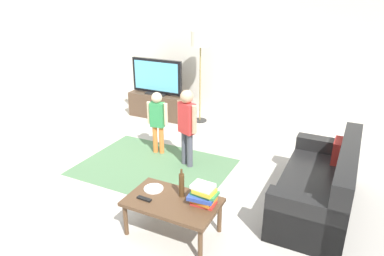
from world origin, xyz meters
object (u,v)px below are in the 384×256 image
at_px(bottle, 182,185).
at_px(child_near_tv, 157,117).
at_px(plate, 154,189).
at_px(book_stack, 203,195).
at_px(coffee_table, 173,204).
at_px(couch, 323,188).
at_px(tv_remote, 144,199).
at_px(floor_lamp, 200,44).
at_px(tv_stand, 158,105).
at_px(child_center, 187,121).
at_px(tv, 157,77).

bearing_deg(bottle, child_near_tv, 129.10).
bearing_deg(bottle, plate, -176.73).
bearing_deg(book_stack, coffee_table, -163.36).
bearing_deg(plate, couch, 32.96).
bearing_deg(child_near_tv, tv_remote, -62.62).
xyz_separation_m(floor_lamp, child_near_tv, (0.02, -1.62, -0.93)).
relative_size(tv_stand, tv_remote, 7.06).
height_order(floor_lamp, plate, floor_lamp).
height_order(child_center, coffee_table, child_center).
xyz_separation_m(book_stack, plate, (-0.62, 0.00, -0.10)).
xyz_separation_m(child_center, tv_remote, (0.31, -1.61, -0.28)).
relative_size(child_center, bottle, 3.57).
xyz_separation_m(tv_remote, plate, (-0.02, 0.22, -0.00)).
relative_size(tv_stand, book_stack, 3.91).
distance_m(couch, plate, 2.03).
bearing_deg(tv_stand, tv, -90.00).
xyz_separation_m(child_center, book_stack, (0.91, -1.39, -0.19)).
bearing_deg(couch, coffee_table, -139.36).
xyz_separation_m(bottle, plate, (-0.35, -0.02, -0.13)).
height_order(couch, child_near_tv, child_near_tv).
height_order(child_center, plate, child_center).
bearing_deg(bottle, tv_remote, -143.97).
distance_m(couch, tv_remote, 2.15).
xyz_separation_m(book_stack, bottle, (-0.27, 0.02, 0.03)).
bearing_deg(bottle, tv, 125.72).
relative_size(couch, child_near_tv, 1.75).
height_order(coffee_table, tv_remote, tv_remote).
distance_m(coffee_table, bottle, 0.23).
relative_size(tv_stand, child_near_tv, 1.17).
distance_m(floor_lamp, book_stack, 3.68).
xyz_separation_m(couch, floor_lamp, (-2.62, 2.08, 1.25)).
distance_m(tv, couch, 4.03).
relative_size(child_center, coffee_table, 1.19).
distance_m(tv_stand, child_center, 2.28).
relative_size(tv, book_stack, 3.59).
bearing_deg(tv_stand, child_center, -47.38).
bearing_deg(coffee_table, child_center, 111.57).
distance_m(child_near_tv, plate, 1.81).
distance_m(tv_stand, floor_lamp, 1.58).
distance_m(child_center, coffee_table, 1.64).
bearing_deg(child_near_tv, tv_stand, 121.42).
bearing_deg(tv, bottle, -54.28).
relative_size(bottle, tv_remote, 1.95).
height_order(child_near_tv, bottle, child_near_tv).
bearing_deg(child_near_tv, child_center, -15.72).
bearing_deg(tv_remote, tv_stand, 121.51).
xyz_separation_m(tv, couch, (3.50, -1.91, -0.56)).
distance_m(coffee_table, plate, 0.32).
bearing_deg(tv, plate, -59.11).
height_order(tv_stand, coffee_table, tv_stand).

